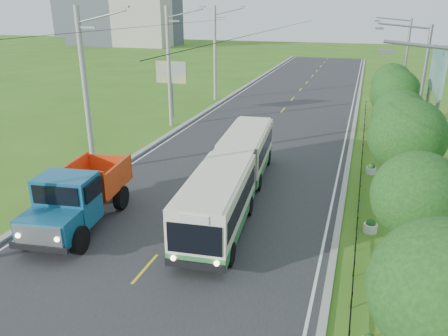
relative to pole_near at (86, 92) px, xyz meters
The scene contains 26 objects.
ground 13.24m from the pole_near, 47.45° to the right, with size 240.00×240.00×0.00m, color #346A19.
road 14.67m from the pole_near, 53.09° to the left, with size 14.00×120.00×0.02m, color #28282B.
curb_left 12.14m from the pole_near, 84.48° to the left, with size 0.40×120.00×0.15m, color #9E9E99.
curb_right 19.60m from the pole_near, 35.52° to the left, with size 0.30×120.00×0.10m, color #9E9E99.
edge_line_left 12.22m from the pole_near, 81.66° to the left, with size 0.12×120.00×0.00m, color silver.
edge_line_right 19.21m from the pole_near, 36.41° to the left, with size 0.12×120.00×0.00m, color silver.
centre_dash 13.23m from the pole_near, 47.45° to the right, with size 0.12×2.20×0.00m, color yellow.
railing_right 17.68m from the pole_near, 17.09° to the left, with size 0.04×40.00×0.60m, color black.
pole_near is the anchor object (origin of this frame).
pole_mid 12.00m from the pole_near, 90.00° to the left, with size 3.51×0.32×10.00m.
pole_far 24.00m from the pole_near, 90.00° to the left, with size 3.51×0.32×10.00m.
tree_front 22.26m from the pole_near, 35.36° to the right, with size 3.36×3.41×5.60m.
tree_second 19.44m from the pole_near, 20.74° to the right, with size 3.18×3.26×5.30m.
tree_third 18.17m from the pole_near, ahead, with size 3.60×3.62×6.00m.
tree_fourth 18.89m from the pole_near, 15.84° to the left, with size 3.24×3.31×5.40m.
tree_fifth 21.31m from the pole_near, 31.59° to the left, with size 3.48×3.52×5.80m.
tree_back 24.98m from the pole_near, 43.41° to the left, with size 3.30×3.36×5.50m.
streetlight_mid 19.56m from the pole_near, 14.81° to the left, with size 3.02×0.20×9.07m.
streetlight_far 26.80m from the pole_near, 45.14° to the left, with size 3.02×0.20×9.07m.
planter_near 17.79m from the pole_near, 10.09° to the right, with size 0.64×0.64×0.67m.
planter_mid 18.23m from the pole_near, 16.52° to the left, with size 0.64×0.64×0.67m.
planter_far 21.83m from the pole_near, 37.63° to the left, with size 0.64×0.64×0.67m.
billboard_left 15.10m from the pole_near, 94.72° to the left, with size 3.00×0.20×5.20m.
billboard_right 23.32m from the pole_near, 28.14° to the left, with size 0.24×6.00×7.30m.
bus 10.50m from the pole_near, 10.03° to the right, with size 3.71×14.95×2.86m.
dump_truck 8.21m from the pole_near, 61.21° to the right, with size 3.48×7.19×2.91m.
Camera 1 is at (7.63, -13.36, 9.94)m, focal length 35.00 mm.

